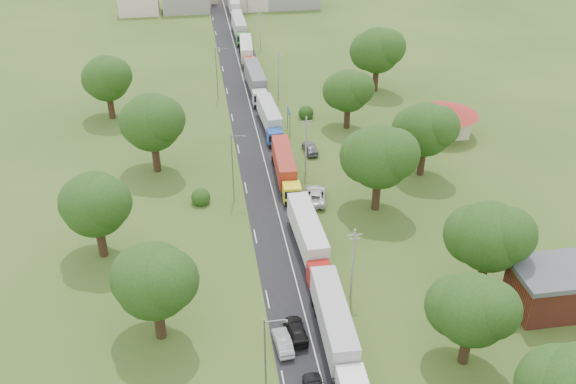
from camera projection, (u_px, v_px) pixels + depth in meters
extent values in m
plane|color=#2D4818|center=(291.00, 263.00, 75.70)|extent=(260.00, 260.00, 0.00)
cube|color=black|center=(269.00, 179.00, 92.59)|extent=(8.00, 200.00, 0.04)
cylinder|color=slate|center=(290.00, 124.00, 103.89)|extent=(0.12, 0.12, 4.00)
cylinder|color=slate|center=(288.00, 118.00, 105.91)|extent=(0.12, 0.12, 4.00)
cube|color=navy|center=(289.00, 112.00, 104.07)|extent=(0.06, 3.00, 1.00)
cube|color=silver|center=(289.00, 112.00, 104.07)|extent=(0.07, 3.10, 0.06)
cylinder|color=gray|center=(353.00, 264.00, 68.18)|extent=(0.24, 0.24, 9.00)
cube|color=gray|center=(355.00, 235.00, 66.21)|extent=(1.60, 0.10, 0.10)
cube|color=gray|center=(354.00, 239.00, 66.47)|extent=(1.20, 0.10, 0.10)
cylinder|color=gray|center=(306.00, 145.00, 91.82)|extent=(0.24, 0.24, 9.00)
cube|color=gray|center=(306.00, 121.00, 89.85)|extent=(1.60, 0.10, 0.10)
cube|color=gray|center=(306.00, 125.00, 90.11)|extent=(1.20, 0.10, 0.10)
cylinder|color=gray|center=(278.00, 75.00, 115.46)|extent=(0.24, 0.24, 9.00)
cube|color=gray|center=(278.00, 55.00, 113.49)|extent=(1.60, 0.10, 0.10)
cube|color=gray|center=(278.00, 58.00, 113.75)|extent=(1.20, 0.10, 0.10)
cylinder|color=gray|center=(260.00, 29.00, 139.11)|extent=(0.24, 0.24, 9.00)
cube|color=gray|center=(260.00, 12.00, 137.13)|extent=(1.60, 0.10, 0.10)
cube|color=gray|center=(260.00, 14.00, 137.39)|extent=(1.20, 0.10, 0.10)
cylinder|color=slate|center=(265.00, 363.00, 55.49)|extent=(0.16, 0.16, 10.00)
cube|color=slate|center=(275.00, 321.00, 53.17)|extent=(1.80, 0.10, 0.10)
cube|color=slate|center=(285.00, 321.00, 53.35)|extent=(0.50, 0.22, 0.15)
cylinder|color=slate|center=(233.00, 168.00, 85.05)|extent=(0.16, 0.16, 10.00)
cube|color=slate|center=(238.00, 136.00, 82.72)|extent=(1.80, 0.10, 0.10)
cube|color=slate|center=(244.00, 137.00, 82.91)|extent=(0.50, 0.22, 0.15)
cylinder|color=slate|center=(217.00, 74.00, 114.60)|extent=(0.16, 0.16, 10.00)
cube|color=slate|center=(220.00, 48.00, 112.28)|extent=(1.80, 0.10, 0.10)
cube|color=slate|center=(225.00, 49.00, 112.46)|extent=(0.50, 0.22, 0.15)
cylinder|color=#382616|center=(465.00, 347.00, 61.35)|extent=(1.04, 1.04, 3.85)
sphere|color=#163E10|center=(473.00, 310.00, 58.92)|extent=(7.00, 7.00, 7.00)
sphere|color=#163E10|center=(491.00, 310.00, 57.85)|extent=(5.50, 5.50, 5.50)
sphere|color=#163E10|center=(456.00, 306.00, 60.10)|extent=(6.00, 6.00, 6.00)
cylinder|color=#382616|center=(482.00, 275.00, 70.49)|extent=(1.08, 1.08, 4.20)
sphere|color=#163E10|center=(490.00, 236.00, 67.83)|extent=(7.70, 7.70, 7.70)
sphere|color=#163E10|center=(508.00, 235.00, 66.66)|extent=(6.05, 6.05, 6.05)
sphere|color=#163E10|center=(474.00, 234.00, 69.13)|extent=(6.60, 6.60, 6.60)
cylinder|color=#382616|center=(376.00, 194.00, 84.68)|extent=(1.12, 1.12, 4.55)
sphere|color=#163E10|center=(379.00, 157.00, 81.78)|extent=(8.40, 8.40, 8.40)
sphere|color=#163E10|center=(394.00, 154.00, 80.50)|extent=(6.60, 6.60, 6.60)
sphere|color=#163E10|center=(367.00, 156.00, 83.20)|extent=(7.20, 7.20, 7.20)
cylinder|color=#382616|center=(422.00, 162.00, 92.71)|extent=(1.08, 1.08, 4.20)
sphere|color=#163E10|center=(425.00, 130.00, 90.05)|extent=(7.70, 7.70, 7.70)
sphere|color=#163E10|center=(438.00, 127.00, 88.87)|extent=(6.05, 6.05, 6.05)
sphere|color=#163E10|center=(414.00, 129.00, 91.35)|extent=(6.60, 6.60, 6.60)
cylinder|color=#382616|center=(347.00, 117.00, 106.23)|extent=(1.04, 1.04, 3.85)
sphere|color=#163E10|center=(348.00, 91.00, 103.80)|extent=(7.00, 7.00, 7.00)
sphere|color=#163E10|center=(358.00, 88.00, 102.74)|extent=(5.50, 5.50, 5.50)
sphere|color=#163E10|center=(341.00, 91.00, 104.99)|extent=(6.00, 6.00, 6.00)
cylinder|color=#382616|center=(375.00, 79.00, 119.90)|extent=(1.12, 1.12, 4.55)
sphere|color=#163E10|center=(378.00, 50.00, 117.01)|extent=(8.40, 8.40, 8.40)
sphere|color=#163E10|center=(388.00, 47.00, 115.72)|extent=(6.60, 6.60, 6.60)
sphere|color=#163E10|center=(369.00, 51.00, 118.43)|extent=(7.20, 7.20, 7.20)
cylinder|color=#382616|center=(159.00, 321.00, 64.19)|extent=(1.08, 1.08, 4.20)
sphere|color=#163E10|center=(154.00, 281.00, 61.53)|extent=(7.70, 7.70, 7.70)
sphere|color=#163E10|center=(167.00, 280.00, 60.35)|extent=(6.05, 6.05, 6.05)
sphere|color=#163E10|center=(143.00, 277.00, 62.83)|extent=(6.60, 6.60, 6.60)
cylinder|color=#382616|center=(102.00, 241.00, 75.93)|extent=(1.08, 1.08, 4.20)
sphere|color=#163E10|center=(95.00, 204.00, 73.27)|extent=(7.70, 7.70, 7.70)
sphere|color=#163E10|center=(105.00, 202.00, 72.09)|extent=(6.05, 6.05, 6.05)
sphere|color=#163E10|center=(87.00, 203.00, 74.57)|extent=(6.60, 6.60, 6.60)
cylinder|color=#382616|center=(156.00, 157.00, 93.52)|extent=(1.12, 1.12, 4.55)
sphere|color=#163E10|center=(152.00, 122.00, 90.62)|extent=(8.40, 8.40, 8.40)
sphere|color=#163E10|center=(162.00, 119.00, 89.34)|extent=(6.60, 6.60, 6.60)
sphere|color=#163E10|center=(144.00, 122.00, 92.04)|extent=(7.20, 7.20, 7.20)
cylinder|color=#382616|center=(111.00, 107.00, 109.44)|extent=(1.08, 1.08, 4.20)
sphere|color=#163E10|center=(107.00, 78.00, 106.78)|extent=(7.70, 7.70, 7.70)
sphere|color=#163E10|center=(114.00, 76.00, 105.61)|extent=(6.05, 6.05, 6.05)
sphere|color=#163E10|center=(101.00, 79.00, 108.08)|extent=(6.60, 6.60, 6.60)
cube|color=maroon|center=(552.00, 291.00, 67.80)|extent=(8.00, 6.00, 4.60)
cube|color=#47494F|center=(557.00, 272.00, 66.45)|extent=(8.60, 6.60, 0.60)
cube|color=beige|center=(444.00, 124.00, 103.95)|extent=(7.00, 5.00, 4.00)
cone|color=maroon|center=(447.00, 107.00, 102.44)|extent=(10.08, 10.08, 1.80)
cube|color=beige|center=(139.00, 1.00, 164.12)|extent=(10.00, 8.00, 6.00)
cube|color=slate|center=(333.00, 334.00, 64.45)|extent=(2.75, 12.31, 0.32)
cube|color=#AEAEB2|center=(334.00, 317.00, 63.72)|extent=(2.97, 12.63, 3.20)
cylinder|color=black|center=(326.00, 311.00, 67.74)|extent=(2.50, 1.07, 1.07)
cylinder|color=black|center=(323.00, 301.00, 69.09)|extent=(2.50, 1.07, 1.07)
cube|color=maroon|center=(320.00, 276.00, 71.05)|extent=(2.59, 2.59, 2.61)
cube|color=black|center=(322.00, 280.00, 69.80)|extent=(2.40, 0.10, 1.15)
cube|color=slate|center=(321.00, 290.00, 70.58)|extent=(2.30, 0.32, 0.37)
cube|color=slate|center=(308.00, 244.00, 77.66)|extent=(2.79, 12.08, 0.31)
cube|color=silver|center=(307.00, 229.00, 76.95)|extent=(3.01, 12.40, 3.13)
cylinder|color=black|center=(321.00, 289.00, 70.83)|extent=(2.45, 1.04, 1.04)
cylinder|color=black|center=(318.00, 278.00, 72.42)|extent=(2.45, 1.04, 1.04)
cylinder|color=black|center=(302.00, 229.00, 80.88)|extent=(2.45, 1.04, 1.04)
cylinder|color=black|center=(300.00, 222.00, 82.20)|extent=(2.45, 1.04, 1.04)
cube|color=yellow|center=(292.00, 193.00, 86.44)|extent=(2.43, 2.43, 2.44)
cube|color=black|center=(293.00, 195.00, 85.26)|extent=(2.24, 0.10, 1.07)
cube|color=slate|center=(293.00, 203.00, 86.00)|extent=(2.16, 0.33, 0.34)
cube|color=slate|center=(284.00, 173.00, 92.62)|extent=(2.65, 11.30, 0.29)
cube|color=maroon|center=(284.00, 161.00, 91.95)|extent=(2.86, 11.60, 2.93)
cylinder|color=black|center=(293.00, 202.00, 86.23)|extent=(2.29, 0.98, 0.98)
cylinder|color=black|center=(291.00, 196.00, 87.71)|extent=(2.29, 0.98, 0.98)
cylinder|color=black|center=(281.00, 163.00, 95.63)|extent=(2.29, 0.98, 0.98)
cylinder|color=black|center=(279.00, 159.00, 96.86)|extent=(2.29, 0.98, 0.98)
cube|color=#194298|center=(275.00, 137.00, 100.84)|extent=(2.40, 2.40, 2.37)
cube|color=black|center=(276.00, 139.00, 99.70)|extent=(2.18, 0.14, 1.04)
cube|color=slate|center=(276.00, 146.00, 100.41)|extent=(2.10, 0.36, 0.33)
cube|color=slate|center=(270.00, 124.00, 106.84)|extent=(2.77, 11.00, 0.28)
cube|color=#AEAEB3|center=(269.00, 114.00, 106.19)|extent=(2.97, 11.30, 2.84)
cylinder|color=black|center=(276.00, 145.00, 100.64)|extent=(2.23, 0.95, 0.95)
cylinder|color=black|center=(274.00, 141.00, 102.08)|extent=(2.23, 0.95, 0.95)
cylinder|color=black|center=(267.00, 117.00, 109.76)|extent=(2.23, 0.95, 0.95)
cylinder|color=black|center=(266.00, 114.00, 110.96)|extent=(2.23, 0.95, 0.95)
cube|color=silver|center=(260.00, 98.00, 113.93)|extent=(2.60, 2.60, 2.63)
cube|color=black|center=(261.00, 99.00, 112.66)|extent=(2.42, 0.10, 1.16)
cube|color=slate|center=(261.00, 106.00, 113.45)|extent=(2.32, 0.32, 0.37)
cube|color=slate|center=(256.00, 87.00, 120.57)|extent=(2.80, 12.15, 0.32)
cube|color=#55585C|center=(255.00, 77.00, 119.86)|extent=(3.02, 12.47, 3.15)
cylinder|color=black|center=(261.00, 106.00, 113.70)|extent=(2.47, 1.05, 1.05)
cylinder|color=black|center=(260.00, 102.00, 115.30)|extent=(2.47, 1.05, 1.05)
cylinder|color=black|center=(253.00, 81.00, 123.81)|extent=(2.47, 1.05, 1.05)
cylinder|color=black|center=(253.00, 78.00, 125.14)|extent=(2.47, 1.05, 1.05)
cube|color=#B6391C|center=(250.00, 64.00, 129.13)|extent=(2.45, 2.45, 2.40)
cube|color=black|center=(250.00, 64.00, 127.98)|extent=(2.20, 0.16, 1.05)
cube|color=slate|center=(250.00, 70.00, 128.70)|extent=(2.12, 0.39, 0.34)
cube|color=slate|center=(247.00, 57.00, 135.20)|extent=(2.92, 11.15, 0.29)
cube|color=silver|center=(246.00, 48.00, 134.55)|extent=(3.13, 11.44, 2.88)
cylinder|color=black|center=(250.00, 70.00, 128.93)|extent=(2.25, 0.96, 0.96)
cylinder|color=black|center=(249.00, 67.00, 130.39)|extent=(2.25, 0.96, 0.96)
cylinder|color=black|center=(245.00, 52.00, 138.16)|extent=(2.25, 0.96, 0.96)
cylinder|color=black|center=(244.00, 50.00, 139.37)|extent=(2.25, 0.96, 0.96)
cube|color=#2A722D|center=(242.00, 39.00, 142.59)|extent=(2.46, 2.46, 2.53)
cube|color=black|center=(243.00, 39.00, 141.37)|extent=(2.33, 0.05, 1.11)
cube|color=slate|center=(243.00, 45.00, 142.13)|extent=(2.23, 0.28, 0.35)
cube|color=slate|center=(239.00, 33.00, 148.98)|extent=(2.48, 11.66, 0.30)
cube|color=#9E9FA3|center=(239.00, 25.00, 148.29)|extent=(2.69, 11.96, 3.03)
cylinder|color=black|center=(243.00, 45.00, 142.37)|extent=(2.38, 1.01, 1.01)
cylinder|color=black|center=(242.00, 42.00, 143.91)|extent=(2.38, 1.01, 1.01)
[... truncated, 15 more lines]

